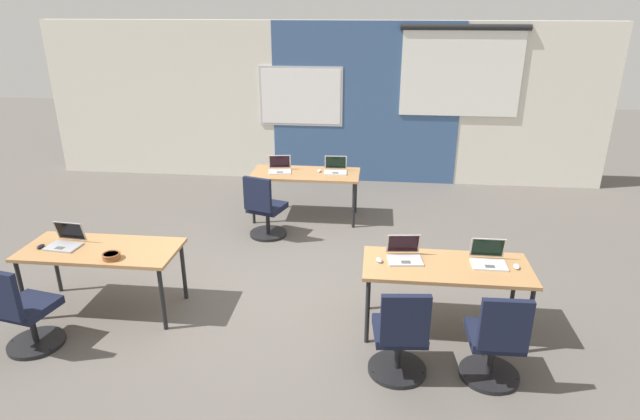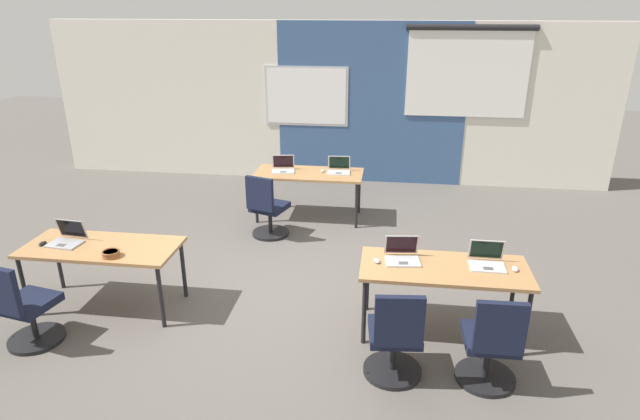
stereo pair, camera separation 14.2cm
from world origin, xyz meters
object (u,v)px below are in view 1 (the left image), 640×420
Objects in this scene: laptop_near_left_end at (65,241)px; laptop_far_right at (336,169)px; desk_near_left at (101,253)px; laptop_near_right_inner at (404,255)px; mouse_near_right_inner at (379,260)px; desk_far_center at (305,176)px; mouse_near_right_end at (517,267)px; chair_near_left_end at (23,315)px; laptop_near_right_end at (488,259)px; desk_near_right at (446,271)px; chair_far_left at (265,212)px; chair_near_right_end at (495,345)px; mouse_near_left_end at (41,246)px; mouse_far_right at (319,171)px; laptop_far_left at (280,168)px; chair_near_right_inner at (400,340)px; snack_bowl at (111,256)px.

laptop_near_left_end and laptop_far_right have the same top height.
desk_near_left is 3.10m from laptop_near_right_inner.
mouse_near_right_inner is 0.32× the size of laptop_near_left_end.
mouse_near_right_end is (2.40, -2.79, 0.08)m from desk_far_center.
laptop_near_left_end is at bearing -80.87° from chair_near_left_end.
desk_near_right is at bearing -167.99° from laptop_near_right_end.
chair_near_right_end is (2.56, -2.79, 0.00)m from chair_far_left.
desk_near_left is at bearing -12.62° from chair_near_right_end.
chair_far_left reaches higher than mouse_near_left_end.
mouse_far_right is at bearing -111.08° from chair_far_left.
chair_near_right_end reaches higher than mouse_far_right.
laptop_far_left is 4.38m from chair_near_right_end.
chair_near_right_inner is (1.69, -3.60, -0.39)m from laptop_far_left.
mouse_near_right_inner is 2.63m from snack_bowl.
laptop_near_right_inner and laptop_far_right have the same top height.
desk_near_left is at bearing -125.88° from laptop_far_left.
laptop_far_left is at bearing 63.36° from laptop_near_left_end.
laptop_near_right_end reaches higher than laptop_far_right.
laptop_far_left is at bearing 176.69° from desk_far_center.
mouse_near_right_inner reaches higher than desk_near_right.
chair_near_right_end and chair_near_right_inner have the same top height.
laptop_near_right_inner is at bearing 1.65° from desk_near_left.
mouse_near_left_end is at bearing -179.15° from desk_near_right.
chair_near_right_end is at bearing -5.21° from laptop_near_left_end.
snack_bowl is at bearing -16.27° from laptop_near_left_end.
mouse_near_right_inner is 0.89m from chair_near_right_inner.
chair_near_right_end reaches higher than desk_near_left.
chair_near_right_end reaches higher than desk_near_right.
chair_near_right_end is (-0.05, -0.85, -0.39)m from laptop_near_right_end.
desk_far_center is 1.74× the size of chair_near_left_end.
laptop_far_right reaches higher than mouse_far_right.
laptop_near_right_inner is (3.10, 0.09, 0.11)m from desk_near_left.
laptop_near_right_end is at bearing -54.97° from mouse_far_right.
chair_far_left is 3.52m from mouse_near_right_end.
chair_near_left_end is (0.20, -0.70, -0.36)m from mouse_near_left_end.
snack_bowl is at bearing -176.59° from mouse_near_right_end.
laptop_far_right reaches higher than snack_bowl.
snack_bowl is (-3.67, -0.31, -0.01)m from laptop_near_right_end.
mouse_far_right is (1.95, 2.87, 0.08)m from desk_near_left.
laptop_near_right_end is 3.27m from laptop_far_right.
laptop_far_right is at bearing 46.32° from mouse_near_left_end.
chair_near_right_inner is 8.72× the size of mouse_near_left_end.
chair_near_left_end reaches higher than mouse_far_right.
desk_near_left is 4.60× the size of laptop_far_right.
snack_bowl is (-1.96, -3.10, -0.01)m from laptop_far_right.
snack_bowl is (0.84, -0.16, 0.02)m from mouse_near_left_end.
mouse_near_right_inner is at bearing -68.43° from desk_far_center.
chair_near_right_inner is at bearing -11.06° from mouse_near_left_end.
laptop_far_left is 0.59m from mouse_far_right.
chair_far_left is (-0.47, -0.77, -0.28)m from desk_far_center.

